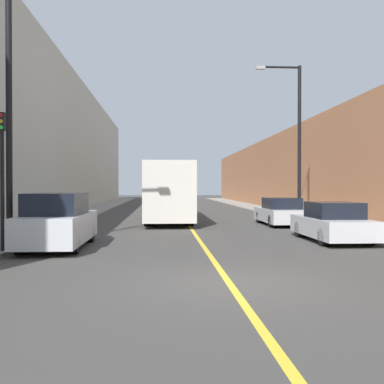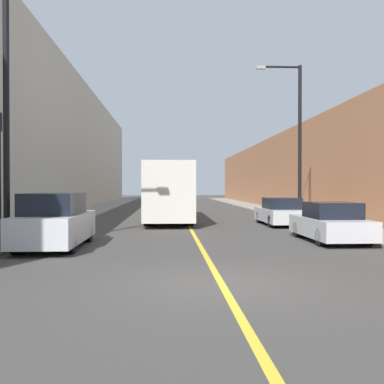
{
  "view_description": "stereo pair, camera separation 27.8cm",
  "coord_description": "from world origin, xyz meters",
  "px_view_note": "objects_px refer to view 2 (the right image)",
  "views": [
    {
      "loc": [
        -1.41,
        -9.36,
        2.03
      ],
      "look_at": [
        0.22,
        15.02,
        1.75
      ],
      "focal_mm": 42.0,
      "sensor_mm": 36.0,
      "label": 1
    },
    {
      "loc": [
        -1.13,
        -9.38,
        2.03
      ],
      "look_at": [
        0.22,
        15.02,
        1.75
      ],
      "focal_mm": 42.0,
      "sensor_mm": 36.0,
      "label": 2
    }
  ],
  "objects_px": {
    "car_right_near": "(330,224)",
    "car_right_mid": "(281,213)",
    "parked_suv_left": "(55,222)",
    "street_lamp_left": "(13,99)",
    "street_lamp_right": "(296,134)",
    "bus": "(168,191)"
  },
  "relations": [
    {
      "from": "car_right_near",
      "to": "car_right_mid",
      "type": "height_order",
      "value": "car_right_near"
    },
    {
      "from": "parked_suv_left",
      "to": "street_lamp_left",
      "type": "height_order",
      "value": "street_lamp_left"
    },
    {
      "from": "car_right_mid",
      "to": "street_lamp_left",
      "type": "height_order",
      "value": "street_lamp_left"
    },
    {
      "from": "parked_suv_left",
      "to": "street_lamp_right",
      "type": "xyz_separation_m",
      "value": [
        10.93,
        9.54,
        4.15
      ]
    },
    {
      "from": "car_right_near",
      "to": "car_right_mid",
      "type": "relative_size",
      "value": 0.96
    },
    {
      "from": "parked_suv_left",
      "to": "street_lamp_right",
      "type": "bearing_deg",
      "value": 41.12
    },
    {
      "from": "bus",
      "to": "street_lamp_left",
      "type": "xyz_separation_m",
      "value": [
        -5.01,
        -12.31,
        3.07
      ]
    },
    {
      "from": "car_right_mid",
      "to": "street_lamp_right",
      "type": "relative_size",
      "value": 0.53
    },
    {
      "from": "bus",
      "to": "parked_suv_left",
      "type": "bearing_deg",
      "value": -107.82
    },
    {
      "from": "parked_suv_left",
      "to": "street_lamp_right",
      "type": "distance_m",
      "value": 15.08
    },
    {
      "from": "bus",
      "to": "street_lamp_right",
      "type": "bearing_deg",
      "value": -17.86
    },
    {
      "from": "bus",
      "to": "car_right_mid",
      "type": "xyz_separation_m",
      "value": [
        5.92,
        -3.58,
        -1.1
      ]
    },
    {
      "from": "car_right_mid",
      "to": "bus",
      "type": "bearing_deg",
      "value": 148.86
    },
    {
      "from": "bus",
      "to": "car_right_near",
      "type": "relative_size",
      "value": 2.65
    },
    {
      "from": "car_right_mid",
      "to": "street_lamp_right",
      "type": "bearing_deg",
      "value": 46.79
    },
    {
      "from": "car_right_near",
      "to": "car_right_mid",
      "type": "bearing_deg",
      "value": 90.39
    },
    {
      "from": "parked_suv_left",
      "to": "street_lamp_right",
      "type": "height_order",
      "value": "street_lamp_right"
    },
    {
      "from": "parked_suv_left",
      "to": "car_right_near",
      "type": "relative_size",
      "value": 1.08
    },
    {
      "from": "car_right_near",
      "to": "street_lamp_right",
      "type": "relative_size",
      "value": 0.51
    },
    {
      "from": "street_lamp_left",
      "to": "street_lamp_right",
      "type": "relative_size",
      "value": 0.96
    },
    {
      "from": "bus",
      "to": "car_right_mid",
      "type": "relative_size",
      "value": 2.54
    },
    {
      "from": "street_lamp_right",
      "to": "car_right_near",
      "type": "bearing_deg",
      "value": -97.86
    }
  ]
}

